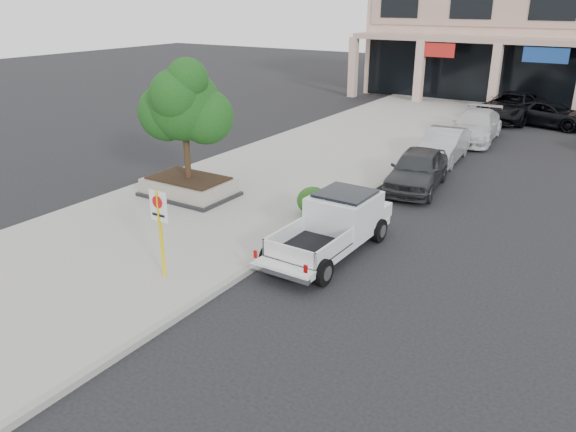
% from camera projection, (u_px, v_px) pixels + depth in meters
% --- Properties ---
extents(ground, '(120.00, 120.00, 0.00)m').
position_uv_depth(ground, '(300.00, 287.00, 14.14)').
color(ground, black).
rests_on(ground, ground).
extents(sidewalk, '(8.00, 52.00, 0.15)m').
position_uv_depth(sidewalk, '(259.00, 185.00, 21.59)').
color(sidewalk, gray).
rests_on(sidewalk, ground).
extents(curb, '(0.20, 52.00, 0.15)m').
position_uv_depth(curb, '(351.00, 204.00, 19.61)').
color(curb, gray).
rests_on(curb, ground).
extents(planter, '(3.20, 2.20, 0.68)m').
position_uv_depth(planter, '(189.00, 187.00, 20.13)').
color(planter, black).
rests_on(planter, sidewalk).
extents(planter_tree, '(2.90, 2.55, 4.00)m').
position_uv_depth(planter_tree, '(190.00, 104.00, 19.12)').
color(planter_tree, black).
rests_on(planter_tree, planter).
extents(no_parking_sign, '(0.55, 0.09, 2.30)m').
position_uv_depth(no_parking_sign, '(160.00, 222.00, 13.84)').
color(no_parking_sign, yellow).
rests_on(no_parking_sign, sidewalk).
extents(hedge, '(1.10, 0.99, 0.93)m').
position_uv_depth(hedge, '(313.00, 201.00, 18.28)').
color(hedge, '#1B4814').
rests_on(hedge, sidewalk).
extents(pickup_truck, '(1.97, 5.11, 1.60)m').
position_uv_depth(pickup_truck, '(328.00, 228.00, 15.69)').
color(pickup_truck, silver).
rests_on(pickup_truck, ground).
extents(curb_car_a, '(2.38, 4.66, 1.52)m').
position_uv_depth(curb_car_a, '(417.00, 169.00, 21.18)').
color(curb_car_a, '#2A2D2F').
rests_on(curb_car_a, ground).
extents(curb_car_b, '(1.82, 4.44, 1.43)m').
position_uv_depth(curb_car_b, '(443.00, 145.00, 24.78)').
color(curb_car_b, '#9A9EA2').
rests_on(curb_car_b, ground).
extents(curb_car_c, '(2.53, 5.36, 1.51)m').
position_uv_depth(curb_car_c, '(475.00, 126.00, 28.37)').
color(curb_car_c, silver).
rests_on(curb_car_c, ground).
extents(curb_car_d, '(3.35, 6.13, 1.63)m').
position_uv_depth(curb_car_d, '(511.00, 107.00, 33.06)').
color(curb_car_d, black).
rests_on(curb_car_d, ground).
extents(lot_car_d, '(5.32, 3.31, 1.37)m').
position_uv_depth(lot_car_d, '(550.00, 114.00, 31.58)').
color(lot_car_d, black).
rests_on(lot_car_d, ground).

